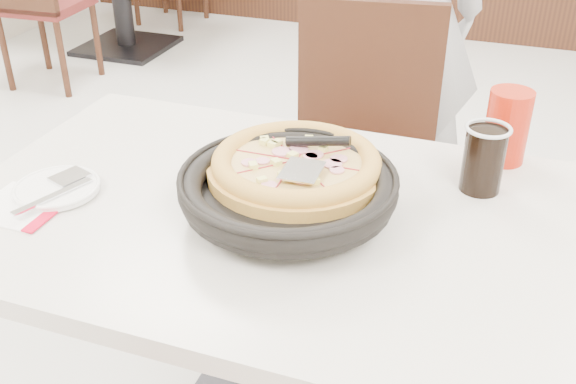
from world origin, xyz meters
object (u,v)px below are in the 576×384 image
(pizza_pan, at_px, (288,196))
(red_cup, at_px, (507,126))
(chair_far, at_px, (357,182))
(bg_chair_left_near, at_px, (44,0))
(diner_person, at_px, (403,12))
(cola_glass, at_px, (483,161))
(pizza, at_px, (296,170))
(main_table, at_px, (266,350))
(side_plate, at_px, (57,188))

(pizza_pan, bearing_deg, red_cup, 45.41)
(chair_far, height_order, bg_chair_left_near, same)
(chair_far, distance_m, diner_person, 0.69)
(cola_glass, distance_m, diner_person, 1.08)
(diner_person, bearing_deg, chair_far, 68.39)
(pizza_pan, distance_m, bg_chair_left_near, 2.97)
(pizza, bearing_deg, pizza_pan, -83.94)
(main_table, distance_m, diner_person, 1.31)
(pizza_pan, distance_m, red_cup, 0.52)
(cola_glass, distance_m, bg_chair_left_near, 3.08)
(pizza_pan, height_order, diner_person, diner_person)
(chair_far, bearing_deg, pizza_pan, 84.16)
(chair_far, height_order, red_cup, chair_far)
(pizza, bearing_deg, red_cup, 38.93)
(red_cup, bearing_deg, side_plate, -151.70)
(pizza, xyz_separation_m, red_cup, (0.37, 0.30, 0.02))
(pizza, xyz_separation_m, cola_glass, (0.34, 0.15, 0.00))
(pizza, distance_m, side_plate, 0.48)
(side_plate, bearing_deg, chair_far, 58.11)
(chair_far, relative_size, side_plate, 5.68)
(pizza, distance_m, red_cup, 0.48)
(bg_chair_left_near, bearing_deg, cola_glass, -39.54)
(pizza, distance_m, diner_person, 1.17)
(main_table, bearing_deg, bg_chair_left_near, 136.08)
(main_table, bearing_deg, chair_far, 86.54)
(main_table, xyz_separation_m, pizza_pan, (0.06, -0.01, 0.42))
(red_cup, bearing_deg, main_table, -139.55)
(pizza, distance_m, cola_glass, 0.37)
(main_table, height_order, chair_far, chair_far)
(cola_glass, bearing_deg, chair_far, 129.89)
(main_table, distance_m, chair_far, 0.64)
(bg_chair_left_near, bearing_deg, side_plate, -54.79)
(main_table, bearing_deg, red_cup, 40.45)
(cola_glass, bearing_deg, pizza, -155.68)
(cola_glass, bearing_deg, diner_person, 109.57)
(chair_far, distance_m, pizza, 0.66)
(red_cup, bearing_deg, chair_far, 144.61)
(pizza, relative_size, bg_chair_left_near, 0.37)
(side_plate, xyz_separation_m, red_cup, (0.83, 0.44, 0.07))
(main_table, relative_size, bg_chair_left_near, 1.26)
(pizza, relative_size, diner_person, 0.21)
(pizza, bearing_deg, side_plate, -162.27)
(cola_glass, distance_m, red_cup, 0.15)
(main_table, distance_m, red_cup, 0.71)
(diner_person, bearing_deg, pizza, 68.27)
(cola_glass, relative_size, red_cup, 0.81)
(main_table, distance_m, side_plate, 0.57)
(diner_person, distance_m, bg_chair_left_near, 2.28)
(side_plate, bearing_deg, pizza, 17.73)
(chair_far, xyz_separation_m, pizza_pan, (0.02, -0.64, 0.32))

